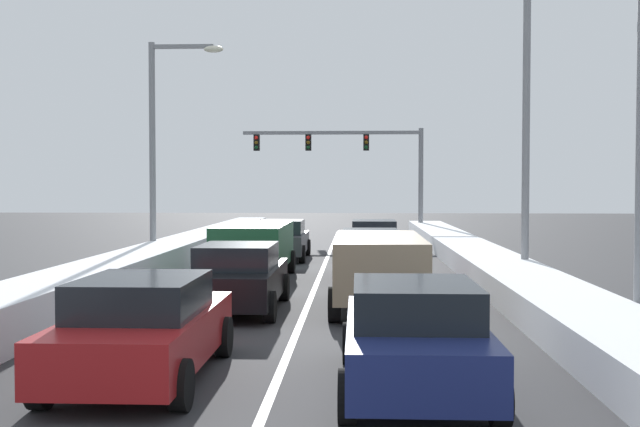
{
  "coord_description": "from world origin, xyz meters",
  "views": [
    {
      "loc": [
        1.15,
        -4.07,
        2.81
      ],
      "look_at": [
        -0.58,
        32.32,
        1.52
      ],
      "focal_mm": 43.48,
      "sensor_mm": 36.0,
      "label": 1
    }
  ],
  "objects_px": {
    "street_lamp_right_near": "(625,39)",
    "sedan_navy_right_lane_nearest": "(414,336)",
    "sedan_charcoal_center_lane_fourth": "(282,239)",
    "suv_tan_right_lane_second": "(379,265)",
    "traffic_light_gantry": "(357,154)",
    "sedan_maroon_right_lane_third": "(370,254)",
    "sedan_silver_right_lane_fourth": "(374,239)",
    "suv_green_center_lane_third": "(254,246)",
    "sedan_black_center_lane_second": "(238,277)",
    "street_lamp_left_mid": "(163,132)",
    "sedan_red_center_lane_nearest": "(144,328)",
    "street_lamp_right_mid": "(515,95)"
  },
  "relations": [
    {
      "from": "sedan_silver_right_lane_fourth",
      "to": "sedan_red_center_lane_nearest",
      "type": "xyz_separation_m",
      "value": [
        -3.73,
        -18.72,
        0.0
      ]
    },
    {
      "from": "street_lamp_right_near",
      "to": "sedan_navy_right_lane_nearest",
      "type": "bearing_deg",
      "value": -136.51
    },
    {
      "from": "sedan_maroon_right_lane_third",
      "to": "street_lamp_right_near",
      "type": "bearing_deg",
      "value": -63.13
    },
    {
      "from": "street_lamp_right_near",
      "to": "suv_tan_right_lane_second",
      "type": "bearing_deg",
      "value": 144.69
    },
    {
      "from": "sedan_red_center_lane_nearest",
      "to": "traffic_light_gantry",
      "type": "xyz_separation_m",
      "value": [
        3.1,
        34.57,
        3.96
      ]
    },
    {
      "from": "street_lamp_right_near",
      "to": "sedan_charcoal_center_lane_fourth",
      "type": "bearing_deg",
      "value": 117.19
    },
    {
      "from": "street_lamp_right_near",
      "to": "street_lamp_left_mid",
      "type": "height_order",
      "value": "street_lamp_right_near"
    },
    {
      "from": "street_lamp_right_near",
      "to": "sedan_silver_right_lane_fourth",
      "type": "bearing_deg",
      "value": 105.51
    },
    {
      "from": "street_lamp_right_mid",
      "to": "street_lamp_right_near",
      "type": "bearing_deg",
      "value": -87.83
    },
    {
      "from": "sedan_charcoal_center_lane_fourth",
      "to": "traffic_light_gantry",
      "type": "height_order",
      "value": "traffic_light_gantry"
    },
    {
      "from": "sedan_silver_right_lane_fourth",
      "to": "sedan_red_center_lane_nearest",
      "type": "distance_m",
      "value": 19.09
    },
    {
      "from": "sedan_maroon_right_lane_third",
      "to": "street_lamp_right_mid",
      "type": "xyz_separation_m",
      "value": [
        4.17,
        -0.56,
        4.7
      ]
    },
    {
      "from": "sedan_red_center_lane_nearest",
      "to": "sedan_black_center_lane_second",
      "type": "distance_m",
      "value": 6.3
    },
    {
      "from": "traffic_light_gantry",
      "to": "street_lamp_right_near",
      "type": "height_order",
      "value": "street_lamp_right_near"
    },
    {
      "from": "suv_tan_right_lane_second",
      "to": "traffic_light_gantry",
      "type": "xyz_separation_m",
      "value": [
        -0.47,
        28.0,
        3.71
      ]
    },
    {
      "from": "suv_tan_right_lane_second",
      "to": "suv_green_center_lane_third",
      "type": "xyz_separation_m",
      "value": [
        -3.58,
        5.58,
        0.0
      ]
    },
    {
      "from": "sedan_black_center_lane_second",
      "to": "sedan_maroon_right_lane_third",
      "type": "bearing_deg",
      "value": 63.06
    },
    {
      "from": "sedan_maroon_right_lane_third",
      "to": "sedan_charcoal_center_lane_fourth",
      "type": "height_order",
      "value": "same"
    },
    {
      "from": "sedan_navy_right_lane_nearest",
      "to": "street_lamp_right_near",
      "type": "bearing_deg",
      "value": 43.49
    },
    {
      "from": "suv_tan_right_lane_second",
      "to": "sedan_silver_right_lane_fourth",
      "type": "relative_size",
      "value": 1.09
    },
    {
      "from": "sedan_navy_right_lane_nearest",
      "to": "sedan_maroon_right_lane_third",
      "type": "height_order",
      "value": "same"
    },
    {
      "from": "sedan_silver_right_lane_fourth",
      "to": "street_lamp_right_mid",
      "type": "bearing_deg",
      "value": -60.6
    },
    {
      "from": "suv_tan_right_lane_second",
      "to": "street_lamp_left_mid",
      "type": "distance_m",
      "value": 12.61
    },
    {
      "from": "suv_tan_right_lane_second",
      "to": "sedan_silver_right_lane_fourth",
      "type": "height_order",
      "value": "suv_tan_right_lane_second"
    },
    {
      "from": "sedan_navy_right_lane_nearest",
      "to": "street_lamp_right_mid",
      "type": "bearing_deg",
      "value": 72.73
    },
    {
      "from": "suv_tan_right_lane_second",
      "to": "sedan_maroon_right_lane_third",
      "type": "bearing_deg",
      "value": 91.0
    },
    {
      "from": "sedan_black_center_lane_second",
      "to": "street_lamp_right_near",
      "type": "bearing_deg",
      "value": -20.45
    },
    {
      "from": "suv_tan_right_lane_second",
      "to": "street_lamp_right_mid",
      "type": "bearing_deg",
      "value": 51.88
    },
    {
      "from": "sedan_maroon_right_lane_third",
      "to": "traffic_light_gantry",
      "type": "xyz_separation_m",
      "value": [
        -0.37,
        22.25,
        3.96
      ]
    },
    {
      "from": "sedan_silver_right_lane_fourth",
      "to": "sedan_black_center_lane_second",
      "type": "bearing_deg",
      "value": -104.95
    },
    {
      "from": "sedan_red_center_lane_nearest",
      "to": "traffic_light_gantry",
      "type": "bearing_deg",
      "value": 84.87
    },
    {
      "from": "sedan_charcoal_center_lane_fourth",
      "to": "street_lamp_left_mid",
      "type": "relative_size",
      "value": 0.57
    },
    {
      "from": "sedan_maroon_right_lane_third",
      "to": "street_lamp_right_near",
      "type": "distance_m",
      "value": 10.99
    },
    {
      "from": "suv_green_center_lane_third",
      "to": "street_lamp_right_mid",
      "type": "relative_size",
      "value": 0.53
    },
    {
      "from": "sedan_black_center_lane_second",
      "to": "street_lamp_left_mid",
      "type": "distance_m",
      "value": 11.41
    },
    {
      "from": "street_lamp_left_mid",
      "to": "street_lamp_right_near",
      "type": "bearing_deg",
      "value": -47.16
    },
    {
      "from": "sedan_silver_right_lane_fourth",
      "to": "street_lamp_left_mid",
      "type": "relative_size",
      "value": 0.57
    },
    {
      "from": "sedan_navy_right_lane_nearest",
      "to": "sedan_red_center_lane_nearest",
      "type": "xyz_separation_m",
      "value": [
        -3.86,
        0.42,
        0.0
      ]
    },
    {
      "from": "sedan_red_center_lane_nearest",
      "to": "street_lamp_right_mid",
      "type": "distance_m",
      "value": 14.8
    },
    {
      "from": "sedan_maroon_right_lane_third",
      "to": "sedan_silver_right_lane_fourth",
      "type": "xyz_separation_m",
      "value": [
        0.25,
        6.4,
        0.0
      ]
    },
    {
      "from": "sedan_navy_right_lane_nearest",
      "to": "sedan_silver_right_lane_fourth",
      "type": "relative_size",
      "value": 1.0
    },
    {
      "from": "sedan_navy_right_lane_nearest",
      "to": "sedan_charcoal_center_lane_fourth",
      "type": "xyz_separation_m",
      "value": [
        -3.66,
        19.0,
        0.0
      ]
    },
    {
      "from": "sedan_charcoal_center_lane_fourth",
      "to": "sedan_navy_right_lane_nearest",
      "type": "bearing_deg",
      "value": -79.11
    },
    {
      "from": "suv_tan_right_lane_second",
      "to": "sedan_black_center_lane_second",
      "type": "distance_m",
      "value": 3.19
    },
    {
      "from": "sedan_charcoal_center_lane_fourth",
      "to": "street_lamp_right_near",
      "type": "distance_m",
      "value": 17.63
    },
    {
      "from": "street_lamp_right_near",
      "to": "traffic_light_gantry",
      "type": "bearing_deg",
      "value": 98.88
    },
    {
      "from": "traffic_light_gantry",
      "to": "sedan_charcoal_center_lane_fourth",
      "type": "bearing_deg",
      "value": -100.29
    },
    {
      "from": "sedan_charcoal_center_lane_fourth",
      "to": "suv_tan_right_lane_second",
      "type": "bearing_deg",
      "value": -74.3
    },
    {
      "from": "sedan_red_center_lane_nearest",
      "to": "suv_green_center_lane_third",
      "type": "relative_size",
      "value": 0.92
    },
    {
      "from": "sedan_charcoal_center_lane_fourth",
      "to": "street_lamp_right_near",
      "type": "height_order",
      "value": "street_lamp_right_near"
    }
  ]
}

